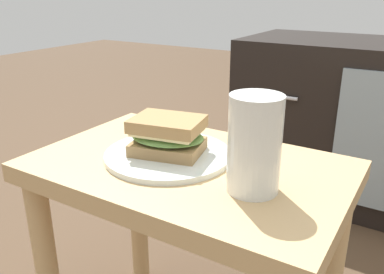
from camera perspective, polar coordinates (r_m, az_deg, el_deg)
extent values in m
cube|color=tan|center=(0.73, -0.56, -4.82)|extent=(0.56, 0.36, 0.04)
cylinder|color=tan|center=(0.91, -19.64, -17.60)|extent=(0.04, 0.04, 0.43)
cylinder|color=tan|center=(1.07, -7.59, -10.11)|extent=(0.04, 0.04, 0.43)
cube|color=black|center=(1.59, 24.50, 1.55)|extent=(0.96, 0.44, 0.58)
cylinder|color=silver|center=(1.39, 13.07, 5.42)|extent=(0.08, 0.01, 0.01)
cylinder|color=silver|center=(1.46, 12.38, -2.93)|extent=(0.08, 0.01, 0.01)
cylinder|color=silver|center=(0.74, -3.53, -2.59)|extent=(0.23, 0.23, 0.01)
cube|color=#9E7A4C|center=(0.74, -3.55, -1.45)|extent=(0.14, 0.12, 0.02)
ellipsoid|color=#608C42|center=(0.73, -3.59, -0.07)|extent=(0.15, 0.13, 0.02)
cube|color=beige|center=(0.73, -3.61, 0.74)|extent=(0.13, 0.11, 0.01)
cube|color=#9E7A4C|center=(0.72, -3.63, 1.78)|extent=(0.14, 0.12, 0.02)
cylinder|color=silver|center=(0.61, 8.78, -1.02)|extent=(0.08, 0.08, 0.15)
cylinder|color=orange|center=(0.61, 8.73, -1.85)|extent=(0.07, 0.07, 0.12)
cylinder|color=white|center=(0.59, 9.09, 4.26)|extent=(0.07, 0.07, 0.01)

